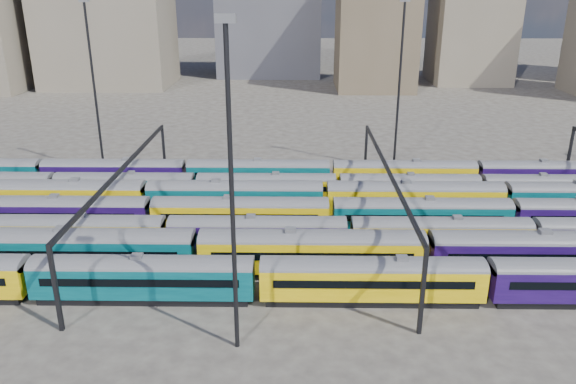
{
  "coord_description": "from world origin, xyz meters",
  "views": [
    {
      "loc": [
        -0.38,
        -59.99,
        27.42
      ],
      "look_at": [
        -1.32,
        5.61,
        3.0
      ],
      "focal_mm": 35.0,
      "sensor_mm": 36.0,
      "label": 1
    }
  ],
  "objects_px": {
    "rake_1": "(312,248)",
    "mast_2": "(231,183)",
    "rake_0": "(372,275)",
    "rake_2": "(258,230)"
  },
  "relations": [
    {
      "from": "rake_0",
      "to": "rake_1",
      "type": "distance_m",
      "value": 7.3
    },
    {
      "from": "rake_2",
      "to": "mast_2",
      "type": "height_order",
      "value": "mast_2"
    },
    {
      "from": "rake_1",
      "to": "rake_2",
      "type": "height_order",
      "value": "rake_1"
    },
    {
      "from": "rake_0",
      "to": "rake_2",
      "type": "bearing_deg",
      "value": 137.76
    },
    {
      "from": "mast_2",
      "to": "rake_1",
      "type": "bearing_deg",
      "value": 62.44
    },
    {
      "from": "rake_1",
      "to": "mast_2",
      "type": "distance_m",
      "value": 17.46
    },
    {
      "from": "rake_0",
      "to": "rake_2",
      "type": "xyz_separation_m",
      "value": [
        -11.01,
        10.0,
        -0.15
      ]
    },
    {
      "from": "rake_0",
      "to": "mast_2",
      "type": "distance_m",
      "value": 17.62
    },
    {
      "from": "rake_0",
      "to": "mast_2",
      "type": "bearing_deg",
      "value": -148.83
    },
    {
      "from": "rake_0",
      "to": "rake_1",
      "type": "xyz_separation_m",
      "value": [
        -5.31,
        5.0,
        0.26
      ]
    }
  ]
}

